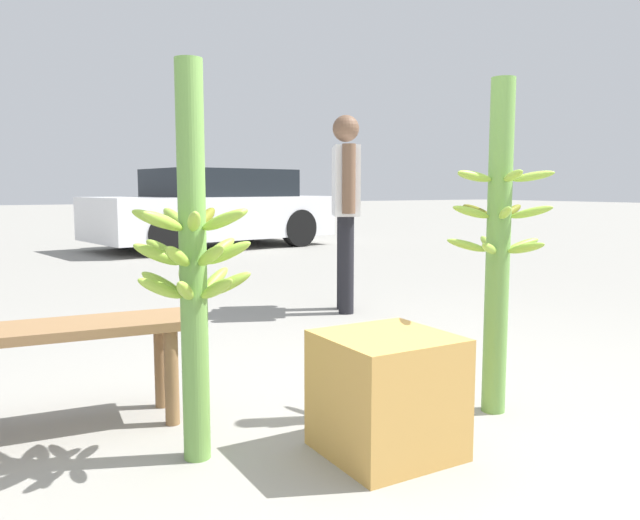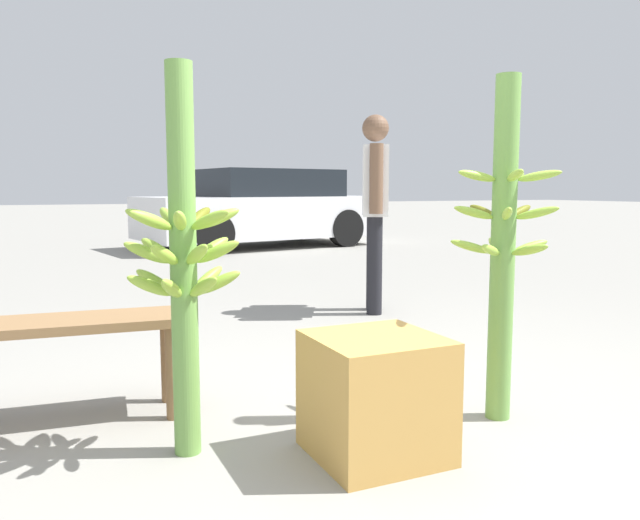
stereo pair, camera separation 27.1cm
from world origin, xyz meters
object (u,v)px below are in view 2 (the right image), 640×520
banana_stalk_left (183,259)px  market_bench (53,339)px  produce_crate (375,396)px  vendor_person (375,197)px  banana_stalk_center (503,244)px  parked_car (262,209)px

banana_stalk_left → market_bench: size_ratio=1.21×
produce_crate → vendor_person: bearing=60.8°
banana_stalk_center → market_bench: banana_stalk_center is taller
banana_stalk_center → parked_car: 8.26m
banana_stalk_left → parked_car: 8.45m
parked_car → produce_crate: 8.55m
market_bench → banana_stalk_left: bearing=-45.0°
banana_stalk_center → vendor_person: bearing=73.9°
banana_stalk_left → banana_stalk_center: (1.32, -0.20, 0.02)m
banana_stalk_left → produce_crate: 0.87m
banana_stalk_left → vendor_person: bearing=46.6°
banana_stalk_left → vendor_person: size_ratio=0.92×
market_bench → parked_car: parked_car is taller
market_bench → banana_stalk_center: bearing=-17.3°
vendor_person → produce_crate: vendor_person is taller
banana_stalk_center → market_bench: (-1.76, 0.73, -0.40)m
banana_stalk_center → vendor_person: vendor_person is taller
vendor_person → produce_crate: (-1.34, -2.40, -0.70)m
banana_stalk_center → vendor_person: (0.66, 2.28, 0.17)m
vendor_person → banana_stalk_center: bearing=-168.7°
vendor_person → parked_car: 5.90m
parked_car → produce_crate: (-2.38, -8.20, -0.42)m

